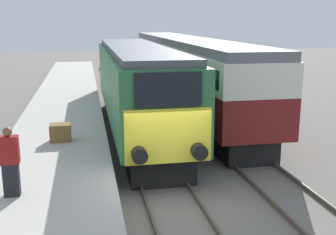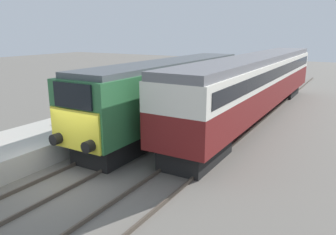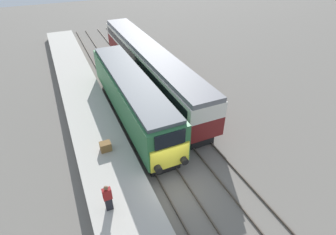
% 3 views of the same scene
% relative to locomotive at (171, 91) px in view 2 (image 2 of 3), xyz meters
% --- Properties ---
extents(ground_plane, '(120.00, 120.00, 0.00)m').
position_rel_locomotive_xyz_m(ground_plane, '(0.00, -8.10, -2.18)').
color(ground_plane, slate).
extents(platform_left, '(3.50, 50.00, 0.91)m').
position_rel_locomotive_xyz_m(platform_left, '(-3.30, -0.10, -1.72)').
color(platform_left, '#B7B2A8').
rests_on(platform_left, ground_plane).
extents(rails_near_track, '(1.51, 60.00, 0.14)m').
position_rel_locomotive_xyz_m(rails_near_track, '(0.00, -3.10, -2.11)').
color(rails_near_track, '#4C4238').
rests_on(rails_near_track, ground_plane).
extents(rails_far_track, '(1.50, 60.00, 0.14)m').
position_rel_locomotive_xyz_m(rails_far_track, '(3.40, -3.10, -2.11)').
color(rails_far_track, '#4C4238').
rests_on(rails_far_track, ground_plane).
extents(locomotive, '(2.70, 14.85, 3.88)m').
position_rel_locomotive_xyz_m(locomotive, '(0.00, 0.00, 0.00)').
color(locomotive, black).
rests_on(locomotive, ground_plane).
extents(passenger_carriage, '(2.75, 21.97, 3.99)m').
position_rel_locomotive_xyz_m(passenger_carriage, '(3.40, 5.14, 0.27)').
color(passenger_carriage, black).
rests_on(passenger_carriage, ground_plane).
extents(luggage_crate, '(0.70, 0.56, 0.60)m').
position_rel_locomotive_xyz_m(luggage_crate, '(-3.14, -4.00, -0.97)').
color(luggage_crate, brown).
rests_on(luggage_crate, platform_left).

